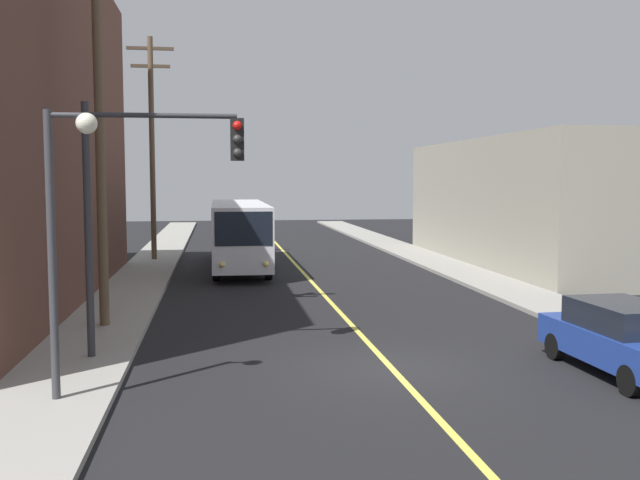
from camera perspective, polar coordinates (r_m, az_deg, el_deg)
name	(u,v)px	position (r m, az deg, el deg)	size (l,w,h in m)	color
ground_plane	(391,367)	(16.88, 5.66, -10.10)	(120.00, 120.00, 0.00)	black
sidewalk_left	(125,300)	(26.38, -15.36, -4.63)	(2.50, 90.00, 0.15)	gray
sidewalk_right	(512,291)	(28.47, 15.07, -3.94)	(2.50, 90.00, 0.15)	gray
lane_stripe_center	(309,278)	(31.38, -0.92, -3.09)	(0.16, 60.00, 0.01)	#D8CC4C
building_right_warehouse	(578,202)	(39.13, 19.93, 2.85)	(12.00, 19.78, 6.34)	gray
city_bus	(239,231)	(35.04, -6.51, 0.70)	(2.61, 12.17, 3.20)	silver
parked_car_blue	(623,337)	(17.39, 23.06, -7.17)	(1.97, 4.47, 1.62)	navy
utility_pole_near	(99,108)	(21.38, -17.24, 10.03)	(2.40, 0.28, 11.36)	brown
utility_pole_mid	(152,139)	(38.53, -13.30, 7.86)	(2.40, 0.28, 11.54)	brown
traffic_signal_left_corner	(154,181)	(17.33, -13.12, 4.59)	(3.75, 0.48, 6.00)	#2D2D33
street_lamp_left	(63,212)	(14.29, -19.87, 2.14)	(0.98, 0.40, 5.50)	#38383D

